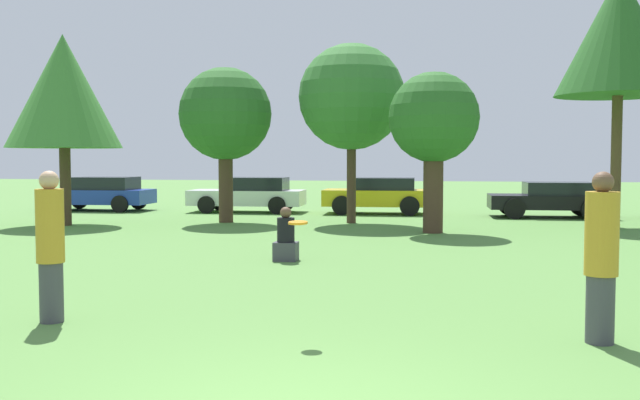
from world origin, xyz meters
name	(u,v)px	position (x,y,z in m)	size (l,w,h in m)	color
person_thrower	(50,245)	(-3.70, 2.91, 0.96)	(0.34, 0.34, 1.89)	#3F3F47
person_catcher	(601,257)	(2.82, 2.98, 0.96)	(0.36, 0.36, 1.90)	#3F3F47
frisbee	(298,223)	(-0.53, 2.74, 1.31)	(0.22, 0.22, 0.04)	orange
bystander_sitting	(286,239)	(-1.98, 8.66, 0.44)	(0.46, 0.39, 1.08)	#3F3F47
tree_0	(64,92)	(-10.22, 14.94, 4.05)	(3.42, 3.42, 5.78)	#473323
tree_1	(225,115)	(-5.74, 16.83, 3.41)	(2.94, 2.94, 4.93)	#473323
tree_2	(352,97)	(-1.75, 17.22, 3.95)	(3.33, 3.33, 5.63)	#473323
tree_3	(434,120)	(0.84, 14.65, 3.07)	(2.47, 2.47, 4.40)	#473323
tree_4	(619,34)	(6.13, 17.09, 5.66)	(3.63, 3.63, 7.51)	brown
parked_car_blue	(101,193)	(-12.09, 20.95, 0.69)	(4.12, 2.07, 1.32)	#1E389E
parked_car_white	(249,194)	(-6.15, 21.14, 0.69)	(4.36, 1.98, 1.33)	silver
parked_car_yellow	(379,194)	(-1.22, 21.18, 0.71)	(3.96, 2.05, 1.33)	gold
parked_car_black	(551,198)	(4.80, 20.54, 0.66)	(4.08, 2.06, 1.22)	black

